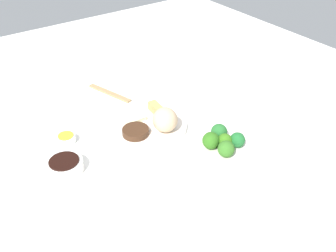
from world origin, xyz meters
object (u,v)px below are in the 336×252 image
object	(u,v)px
main_plate	(148,126)
broccoli_plate	(224,149)
sauce_ramekin_hot_mustard	(66,139)
soy_sauce_bowl	(65,166)
chopsticks_pair	(110,93)

from	to	relation	value
main_plate	broccoli_plate	bearing A→B (deg)	118.16
sauce_ramekin_hot_mustard	soy_sauce_bowl	bearing A→B (deg)	65.28
main_plate	broccoli_plate	distance (m)	0.26
main_plate	chopsticks_pair	bearing A→B (deg)	-90.99
main_plate	soy_sauce_bowl	xyz separation A→B (m)	(0.31, 0.04, 0.01)
soy_sauce_bowl	sauce_ramekin_hot_mustard	world-z (taller)	soy_sauce_bowl
sauce_ramekin_hot_mustard	chopsticks_pair	world-z (taller)	sauce_ramekin_hot_mustard
broccoli_plate	chopsticks_pair	bearing A→B (deg)	-76.60
main_plate	chopsticks_pair	size ratio (longest dim) A/B	1.27
main_plate	broccoli_plate	size ratio (longest dim) A/B	1.25
soy_sauce_bowl	sauce_ramekin_hot_mustard	size ratio (longest dim) A/B	1.80
soy_sauce_bowl	chopsticks_pair	xyz separation A→B (m)	(-0.31, -0.31, -0.01)
soy_sauce_bowl	chopsticks_pair	world-z (taller)	soy_sauce_bowl
main_plate	soy_sauce_bowl	size ratio (longest dim) A/B	2.47
main_plate	chopsticks_pair	distance (m)	0.27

